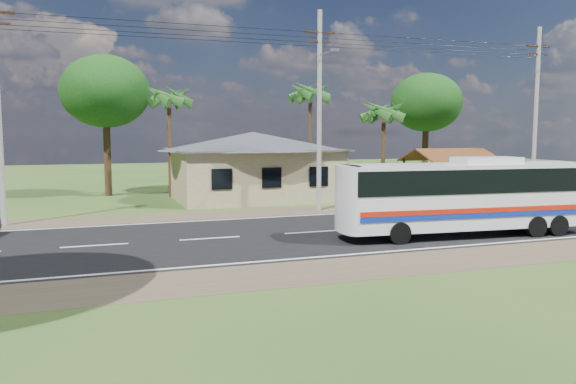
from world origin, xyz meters
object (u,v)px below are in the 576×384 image
object	(u,v)px
coach_bus	(467,191)
motorcycle	(417,199)
waiting_shed	(450,158)
person	(440,197)

from	to	relation	value
coach_bus	motorcycle	world-z (taller)	coach_bus
waiting_shed	motorcycle	distance (m)	4.74
motorcycle	person	xyz separation A→B (m)	(0.10, -2.24, 0.35)
waiting_shed	motorcycle	size ratio (longest dim) A/B	3.33
waiting_shed	coach_bus	distance (m)	13.43
person	motorcycle	bearing A→B (deg)	-69.23
waiting_shed	person	xyz separation A→B (m)	(-3.52, -4.22, -1.97)
coach_bus	motorcycle	xyz separation A→B (m)	(3.48, 9.38, -1.49)
coach_bus	person	size ratio (longest dim) A/B	7.15
waiting_shed	coach_bus	world-z (taller)	waiting_shed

